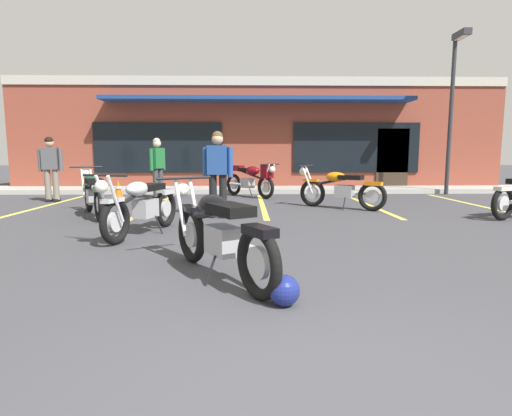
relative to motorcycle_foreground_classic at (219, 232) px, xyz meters
The scene contains 15 objects.
ground_plane 1.70m from the motorcycle_foreground_classic, 66.39° to the left, with size 80.00×80.00×0.00m, color #3D3D42.
sidewalk_kerb 9.55m from the motorcycle_foreground_classic, 86.07° to the left, with size 22.00×1.80×0.14m, color #A8A59E.
brick_storefront_building 13.35m from the motorcycle_foreground_classic, 87.17° to the left, with size 16.95×7.16×3.82m.
painted_stall_lines 5.97m from the motorcycle_foreground_classic, 83.69° to the left, with size 10.52×4.80×0.01m.
motorcycle_foreground_classic is the anchor object (origin of this frame).
motorcycle_red_sportbike 2.58m from the motorcycle_foreground_classic, 120.87° to the left, with size 0.93×2.05×0.98m.
motorcycle_black_cruiser 5.72m from the motorcycle_foreground_classic, 65.19° to the left, with size 1.81×1.45×0.98m.
motorcycle_silver_naked 7.72m from the motorcycle_foreground_classic, 86.92° to the left, with size 1.54×1.75×0.98m.
motorcycle_green_cafe_racer 5.01m from the motorcycle_foreground_classic, 123.78° to the left, with size 1.25×1.93×0.98m.
person_in_black_shirt 7.74m from the motorcycle_foreground_classic, 106.44° to the left, with size 0.40×0.58×1.68m.
person_in_shorts_foreground 8.18m from the motorcycle_foreground_classic, 125.59° to the left, with size 0.61×0.31×1.68m.
person_by_back_row 4.02m from the motorcycle_foreground_classic, 94.10° to the left, with size 0.61×0.32×1.68m.
helmet_on_pavement 1.04m from the motorcycle_foreground_classic, 53.81° to the right, with size 0.26×0.26×0.26m.
traffic_cone 8.07m from the motorcycle_foreground_classic, 114.00° to the left, with size 0.34×0.34×0.53m.
parking_lot_lamp_post 10.82m from the motorcycle_foreground_classic, 52.27° to the left, with size 0.24×0.76×4.71m.
Camera 1 is at (-0.37, -1.70, 1.24)m, focal length 28.76 mm.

